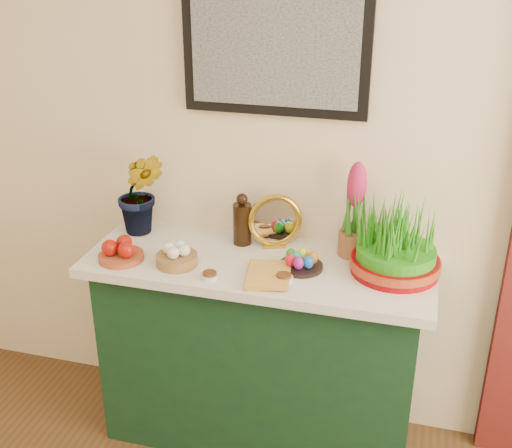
{
  "coord_description": "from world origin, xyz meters",
  "views": [
    {
      "loc": [
        0.45,
        -0.21,
        2.08
      ],
      "look_at": [
        -0.15,
        1.95,
        1.07
      ],
      "focal_mm": 45.0,
      "sensor_mm": 36.0,
      "label": 1
    }
  ],
  "objects_px": {
    "mirror": "(275,221)",
    "wheatgrass_sabzeh": "(397,243)",
    "book": "(246,273)",
    "sideboard": "(259,355)",
    "hyacinth_green": "(140,180)"
  },
  "relations": [
    {
      "from": "hyacinth_green",
      "to": "wheatgrass_sabzeh",
      "type": "height_order",
      "value": "hyacinth_green"
    },
    {
      "from": "mirror",
      "to": "wheatgrass_sabzeh",
      "type": "relative_size",
      "value": 0.66
    },
    {
      "from": "book",
      "to": "hyacinth_green",
      "type": "bearing_deg",
      "value": 144.62
    },
    {
      "from": "mirror",
      "to": "hyacinth_green",
      "type": "bearing_deg",
      "value": -177.42
    },
    {
      "from": "hyacinth_green",
      "to": "wheatgrass_sabzeh",
      "type": "bearing_deg",
      "value": -19.88
    },
    {
      "from": "sideboard",
      "to": "mirror",
      "type": "height_order",
      "value": "mirror"
    },
    {
      "from": "hyacinth_green",
      "to": "book",
      "type": "xyz_separation_m",
      "value": [
        0.55,
        -0.27,
        -0.23
      ]
    },
    {
      "from": "book",
      "to": "wheatgrass_sabzeh",
      "type": "xyz_separation_m",
      "value": [
        0.54,
        0.19,
        0.11
      ]
    },
    {
      "from": "mirror",
      "to": "book",
      "type": "relative_size",
      "value": 1.04
    },
    {
      "from": "sideboard",
      "to": "hyacinth_green",
      "type": "xyz_separation_m",
      "value": [
        -0.56,
        0.12,
        0.71
      ]
    },
    {
      "from": "mirror",
      "to": "sideboard",
      "type": "bearing_deg",
      "value": -100.76
    },
    {
      "from": "hyacinth_green",
      "to": "wheatgrass_sabzeh",
      "type": "xyz_separation_m",
      "value": [
        1.09,
        -0.08,
        -0.12
      ]
    },
    {
      "from": "mirror",
      "to": "wheatgrass_sabzeh",
      "type": "distance_m",
      "value": 0.52
    },
    {
      "from": "wheatgrass_sabzeh",
      "to": "hyacinth_green",
      "type": "bearing_deg",
      "value": 175.68
    },
    {
      "from": "hyacinth_green",
      "to": "wheatgrass_sabzeh",
      "type": "distance_m",
      "value": 1.1
    }
  ]
}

